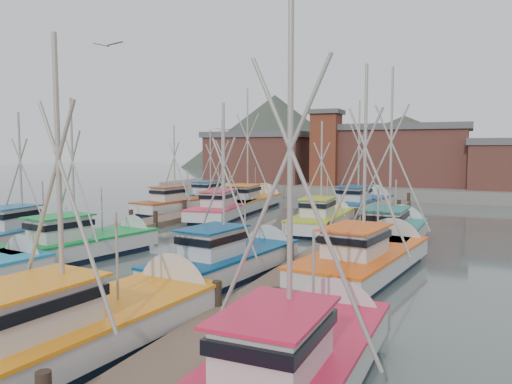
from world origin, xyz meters
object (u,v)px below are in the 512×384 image
at_px(lookout_tower, 326,147).
at_px(boat_8, 226,209).
at_px(boat_1, 89,326).
at_px(boat_4, 87,244).
at_px(boat_12, 251,201).

relative_size(lookout_tower, boat_8, 0.86).
relative_size(boat_1, boat_4, 1.13).
bearing_deg(lookout_tower, boat_8, -95.77).
bearing_deg(boat_4, boat_12, 103.04).
bearing_deg(boat_1, boat_8, 115.02).
height_order(lookout_tower, boat_1, lookout_tower).
xyz_separation_m(lookout_tower, boat_12, (-2.65, -15.22, -4.86)).
bearing_deg(boat_4, boat_8, 101.89).
height_order(boat_4, boat_8, boat_4).
bearing_deg(lookout_tower, boat_1, -82.41).
bearing_deg(boat_4, lookout_tower, 98.13).
xyz_separation_m(boat_4, boat_12, (-0.71, 21.56, 0.01)).
distance_m(boat_1, boat_12, 31.67).
xyz_separation_m(boat_8, boat_12, (-0.51, 6.01, 0.01)).
height_order(boat_8, boat_12, boat_12).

